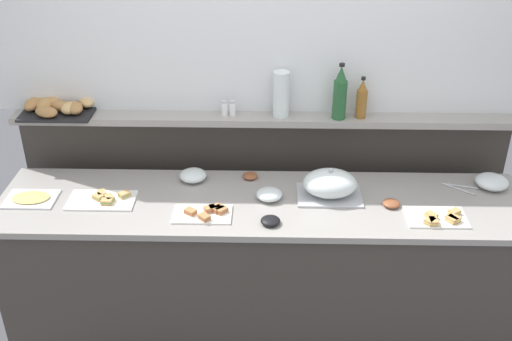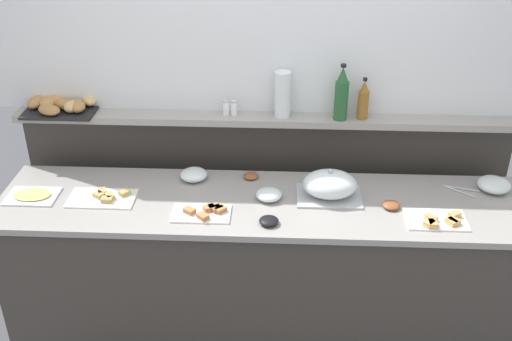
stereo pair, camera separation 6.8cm
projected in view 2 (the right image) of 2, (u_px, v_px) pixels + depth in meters
ground_plane at (265, 267)px, 4.16m from camera, size 12.00×12.00×0.00m
buffet_counter at (261, 269)px, 3.42m from camera, size 2.78×0.65×0.90m
back_ledge_unit at (265, 195)px, 3.77m from camera, size 2.83×0.22×1.20m
sandwich_platter_side at (204, 212)px, 3.08m from camera, size 0.30×0.17×0.04m
sandwich_platter_rear at (104, 197)px, 3.21m from camera, size 0.35×0.20×0.04m
sandwich_platter_front at (438, 220)px, 3.02m from camera, size 0.30×0.19×0.04m
cold_cuts_platter at (32, 196)px, 3.23m from camera, size 0.26×0.19×0.02m
serving_cloche at (330, 185)px, 3.20m from camera, size 0.34×0.24×0.17m
glass_bowl_large at (269, 195)px, 3.21m from camera, size 0.14×0.14×0.05m
glass_bowl_medium at (494, 185)px, 3.28m from camera, size 0.18×0.18×0.07m
glass_bowl_small at (194, 175)px, 3.39m from camera, size 0.15×0.15×0.06m
condiment_bowl_cream at (251, 176)px, 3.40m from camera, size 0.08×0.08×0.03m
condiment_bowl_red at (391, 205)px, 3.13m from camera, size 0.09×0.09×0.03m
condiment_bowl_teal at (269, 221)px, 3.01m from camera, size 0.10×0.10×0.03m
serving_tongs at (460, 190)px, 3.29m from camera, size 0.18×0.12×0.01m
wine_bottle_green at (341, 95)px, 3.31m from camera, size 0.08×0.08×0.32m
vinegar_bottle_amber at (363, 101)px, 3.34m from camera, size 0.06×0.06×0.24m
salt_shaker at (226, 108)px, 3.41m from camera, size 0.03×0.03×0.09m
pepper_shaker at (234, 108)px, 3.41m from camera, size 0.03×0.03×0.09m
bread_basket at (62, 105)px, 3.46m from camera, size 0.41×0.31×0.08m
water_carafe at (283, 94)px, 3.36m from camera, size 0.09×0.09×0.26m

